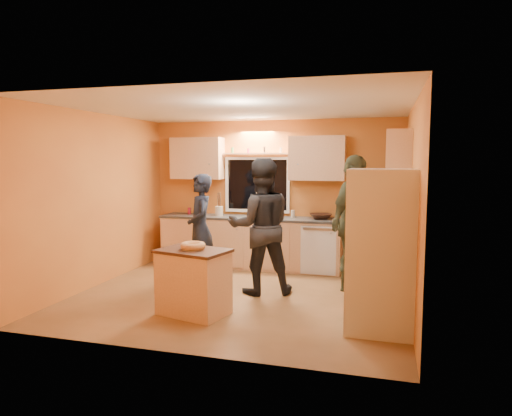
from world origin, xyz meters
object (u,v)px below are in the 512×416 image
(island, at_px, (194,281))
(person_right, at_px, (353,223))
(refrigerator, at_px, (380,251))
(person_center, at_px, (261,226))
(person_left, at_px, (200,228))

(island, height_order, person_right, person_right)
(refrigerator, distance_m, person_right, 1.58)
(island, distance_m, person_right, 2.48)
(island, bearing_deg, refrigerator, 15.84)
(person_center, relative_size, person_right, 0.97)
(island, relative_size, person_left, 0.56)
(island, xyz_separation_m, person_right, (1.80, 1.61, 0.58))
(person_center, bearing_deg, person_left, -40.42)
(person_left, xyz_separation_m, person_center, (1.06, -0.34, 0.12))
(refrigerator, height_order, person_center, person_center)
(island, height_order, person_center, person_center)
(island, xyz_separation_m, person_center, (0.55, 1.10, 0.55))
(person_left, relative_size, person_right, 0.85)
(refrigerator, relative_size, person_center, 0.94)
(refrigerator, xyz_separation_m, person_center, (-1.65, 1.02, 0.06))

